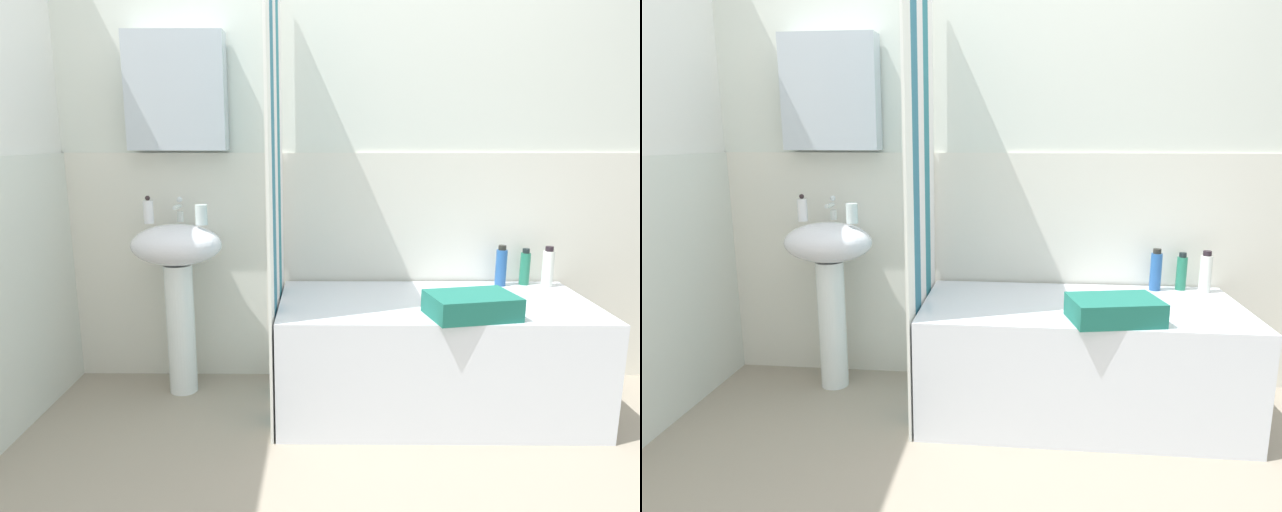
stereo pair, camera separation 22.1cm
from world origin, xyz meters
The scene contains 11 objects.
wall_back_tiled centered at (-0.06, 1.26, 1.14)m, with size 3.60×0.18×2.40m.
sink centered at (-0.93, 1.03, 0.63)m, with size 0.44×0.34×0.86m.
faucet centered at (-0.93, 1.11, 0.92)m, with size 0.03×0.12×0.12m.
soap_dispenser centered at (-1.07, 1.07, 0.92)m, with size 0.05×0.05×0.14m.
toothbrush_cup centered at (-0.80, 1.02, 0.91)m, with size 0.06×0.06×0.10m, color silver.
bathtub centered at (0.31, 0.87, 0.27)m, with size 1.44×0.70×0.53m, color white.
shower_curtain centered at (-0.43, 0.87, 1.00)m, with size 0.01×0.70×2.00m.
conditioner_bottle centered at (0.92, 1.13, 0.63)m, with size 0.06×0.06×0.21m.
lotion_bottle centered at (0.82, 1.16, 0.62)m, with size 0.05×0.05×0.19m.
body_wash_bottle centered at (0.69, 1.14, 0.63)m, with size 0.05×0.05×0.21m.
towel_folded centered at (0.41, 0.63, 0.58)m, with size 0.36×0.24×0.10m, color #1F6C5C.
Camera 2 is at (0.01, -1.60, 1.27)m, focal length 31.08 mm.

